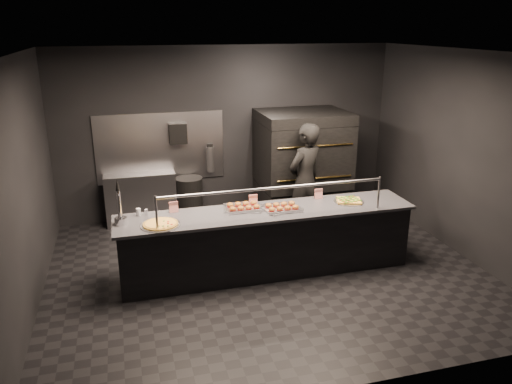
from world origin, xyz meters
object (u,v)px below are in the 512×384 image
round_pizza (161,224)px  trash_bin (190,199)px  slider_tray_b (282,207)px  pizza_oven (302,165)px  worker (305,181)px  fire_extinguisher (210,159)px  beer_tap (120,211)px  towel_dispenser (178,133)px  slider_tray_a (243,207)px  prep_shelf (141,199)px  square_pizza (349,201)px  service_counter (267,241)px

round_pizza → trash_bin: round_pizza is taller
trash_bin → slider_tray_b: bearing=-66.3°
pizza_oven → worker: pizza_oven is taller
fire_extinguisher → beer_tap: size_ratio=0.84×
worker → towel_dispenser: bearing=-62.8°
slider_tray_b → worker: 1.33m
pizza_oven → slider_tray_a: size_ratio=3.32×
pizza_oven → prep_shelf: (-2.80, 0.42, -0.52)m
slider_tray_a → square_pizza: size_ratio=1.35×
beer_tap → square_pizza: 3.16m
beer_tap → prep_shelf: bearing=81.8°
towel_dispenser → fire_extinguisher: (0.55, 0.01, -0.49)m
towel_dispenser → pizza_oven: bearing=-13.1°
service_counter → worker: (0.95, 1.09, 0.47)m
slider_tray_b → trash_bin: size_ratio=0.71×
pizza_oven → trash_bin: 2.08m
towel_dispenser → slider_tray_b: bearing=-65.2°
prep_shelf → round_pizza: 2.52m
pizza_oven → round_pizza: pizza_oven is taller
slider_tray_a → worker: (1.25, 0.94, -0.01)m
pizza_oven → towel_dispenser: (-2.10, 0.49, 0.58)m
towel_dispenser → square_pizza: towel_dispenser is taller
round_pizza → slider_tray_a: size_ratio=0.89×
trash_bin → service_counter: bearing=-70.8°
slider_tray_a → pizza_oven: bearing=49.4°
pizza_oven → towel_dispenser: size_ratio=5.46×
prep_shelf → towel_dispenser: size_ratio=3.43×
towel_dispenser → fire_extinguisher: bearing=1.0°
round_pizza → worker: worker is taller
slider_tray_b → slider_tray_a: bearing=162.7°
towel_dispenser → worker: worker is taller
beer_tap → worker: (2.88, 1.06, -0.15)m
pizza_oven → towel_dispenser: bearing=166.9°
round_pizza → slider_tray_a: 1.19m
prep_shelf → towel_dispenser: 1.31m
pizza_oven → round_pizza: size_ratio=3.76×
beer_tap → round_pizza: size_ratio=1.18×
prep_shelf → trash_bin: (0.83, -0.10, -0.06)m
slider_tray_b → towel_dispenser: bearing=114.8°
square_pizza → fire_extinguisher: bearing=123.5°
towel_dispenser → slider_tray_a: size_ratio=0.61×
beer_tap → pizza_oven: bearing=30.8°
slider_tray_a → worker: 1.57m
pizza_oven → trash_bin: size_ratio=2.42×
fire_extinguisher → worker: 1.85m
pizza_oven → worker: bearing=-107.0°
slider_tray_a → trash_bin: size_ratio=0.73×
service_counter → prep_shelf: size_ratio=3.42×
square_pizza → towel_dispenser: bearing=131.9°
square_pizza → service_counter: bearing=-178.7°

